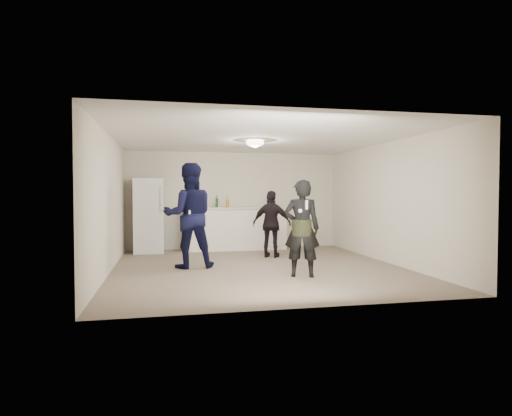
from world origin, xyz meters
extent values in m
plane|color=#6B5B4C|center=(0.00, 0.00, 0.00)|extent=(6.00, 6.00, 0.00)
plane|color=silver|center=(0.00, 0.00, 2.50)|extent=(6.00, 6.00, 0.00)
plane|color=beige|center=(0.00, 3.00, 1.25)|extent=(6.00, 0.00, 6.00)
plane|color=beige|center=(0.00, -3.00, 1.25)|extent=(6.00, 0.00, 6.00)
plane|color=beige|center=(-2.75, 0.00, 1.25)|extent=(0.00, 6.00, 6.00)
plane|color=beige|center=(2.75, 0.00, 1.25)|extent=(0.00, 6.00, 6.00)
cube|color=white|center=(-0.04, 2.67, 0.53)|extent=(2.60, 0.56, 1.05)
cube|color=beige|center=(-0.04, 2.67, 1.07)|extent=(2.68, 0.64, 0.04)
cube|color=white|center=(-2.16, 2.60, 0.90)|extent=(0.70, 0.70, 1.80)
cylinder|color=silver|center=(-1.88, 2.23, 1.30)|extent=(0.02, 0.02, 0.60)
ellipsoid|color=white|center=(0.00, 0.30, 2.45)|extent=(0.36, 0.36, 0.16)
cylinder|color=silver|center=(-0.44, 2.77, 1.18)|extent=(0.08, 0.08, 0.17)
imported|color=#0E0F3A|center=(-1.31, 0.26, 1.01)|extent=(1.02, 0.81, 2.03)
imported|color=black|center=(0.55, -1.05, 0.84)|extent=(0.70, 0.57, 1.68)
cylinder|color=#2A3518|center=(0.55, -1.05, 0.85)|extent=(0.34, 0.34, 0.28)
imported|color=black|center=(0.58, 1.22, 0.75)|extent=(0.95, 0.73, 1.50)
cube|color=white|center=(-1.31, -0.02, 1.05)|extent=(0.04, 0.04, 0.15)
sphere|color=white|center=(-1.19, 0.01, 0.98)|extent=(0.07, 0.07, 0.07)
cube|color=silver|center=(0.55, -1.30, 1.25)|extent=(0.04, 0.04, 0.15)
sphere|color=white|center=(0.45, -1.27, 1.15)|extent=(0.07, 0.07, 0.07)
cylinder|color=#14471E|center=(-0.84, 2.80, 1.23)|extent=(0.06, 0.06, 0.29)
cylinder|color=silver|center=(0.75, 2.64, 1.19)|extent=(0.07, 0.07, 0.20)
cylinder|color=#17511C|center=(-0.49, 2.71, 1.20)|extent=(0.07, 0.07, 0.23)
cylinder|color=#986916|center=(-0.25, 2.49, 1.19)|extent=(0.08, 0.08, 0.19)
camera|label=1|loc=(-1.73, -8.08, 1.45)|focal=30.00mm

